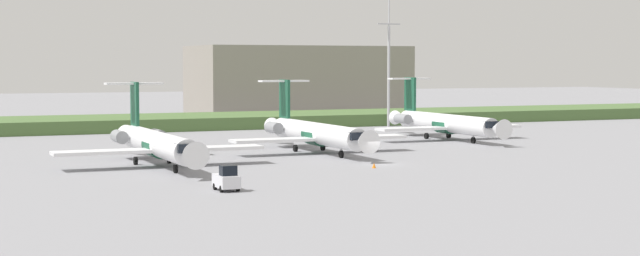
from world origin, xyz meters
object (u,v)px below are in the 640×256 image
object	(u,v)px
regional_jet_nearest	(156,143)
safety_cone_front_marker	(374,166)
antenna_mast	(389,62)
baggage_tug	(227,179)
regional_jet_second	(315,132)
regional_jet_third	(444,122)

from	to	relation	value
regional_jet_nearest	safety_cone_front_marker	bearing A→B (deg)	-29.39
antenna_mast	safety_cone_front_marker	xyz separation A→B (m)	(-33.02, -60.55, -11.16)
regional_jet_nearest	baggage_tug	size ratio (longest dim) A/B	9.69
antenna_mast	baggage_tug	distance (m)	90.27
regional_jet_nearest	baggage_tug	xyz separation A→B (m)	(0.55, -23.28, -1.53)
safety_cone_front_marker	regional_jet_second	bearing A→B (deg)	85.90
regional_jet_second	antenna_mast	bearing A→B (deg)	52.36
regional_jet_second	safety_cone_front_marker	bearing A→B (deg)	-94.10
regional_jet_third	baggage_tug	world-z (taller)	regional_jet_third
antenna_mast	regional_jet_nearest	bearing A→B (deg)	-137.77
regional_jet_third	antenna_mast	world-z (taller)	antenna_mast
regional_jet_second	antenna_mast	size ratio (longest dim) A/B	1.12
regional_jet_second	regional_jet_nearest	bearing A→B (deg)	-160.54
regional_jet_second	regional_jet_third	xyz separation A→B (m)	(25.63, 11.67, 0.00)
regional_jet_nearest	antenna_mast	bearing A→B (deg)	42.23
regional_jet_nearest	regional_jet_second	world-z (taller)	same
antenna_mast	regional_jet_third	bearing A→B (deg)	-101.54
baggage_tug	antenna_mast	bearing A→B (deg)	53.55
antenna_mast	safety_cone_front_marker	bearing A→B (deg)	-118.61
regional_jet_nearest	baggage_tug	distance (m)	23.34
regional_jet_nearest	regional_jet_third	bearing A→B (deg)	22.20
regional_jet_second	safety_cone_front_marker	size ratio (longest dim) A/B	56.36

